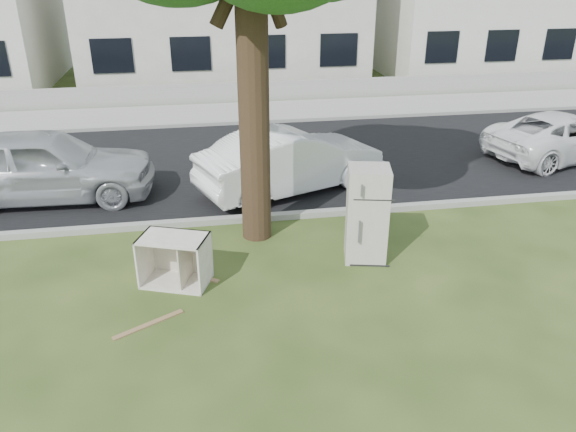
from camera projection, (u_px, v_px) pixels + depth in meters
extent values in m
plane|color=#2B3F16|center=(295.00, 283.00, 9.08)|extent=(120.00, 120.00, 0.00)
cube|color=black|center=(253.00, 161.00, 14.44)|extent=(120.00, 7.00, 0.01)
cube|color=gray|center=(273.00, 219.00, 11.27)|extent=(120.00, 0.18, 0.12)
cube|color=gray|center=(240.00, 124.00, 17.62)|extent=(120.00, 0.18, 0.12)
cube|color=gray|center=(236.00, 113.00, 18.91)|extent=(120.00, 2.80, 0.01)
cube|color=gray|center=(232.00, 92.00, 20.20)|extent=(120.00, 0.15, 0.70)
cylinder|color=black|center=(254.00, 99.00, 9.53)|extent=(0.54, 0.54, 5.20)
cube|color=#BBB7A9|center=(367.00, 214.00, 9.49)|extent=(0.81, 0.77, 1.67)
cube|color=silver|center=(175.00, 260.00, 8.92)|extent=(1.21, 0.98, 0.82)
cube|color=olive|center=(149.00, 324.00, 8.04)|extent=(0.99, 0.61, 0.02)
cube|color=#9D7A52|center=(194.00, 276.00, 9.26)|extent=(0.80, 0.57, 0.02)
cube|color=tan|center=(194.00, 256.00, 9.86)|extent=(0.14, 0.72, 0.02)
imported|color=white|center=(291.00, 161.00, 12.40)|extent=(4.48, 2.92, 1.39)
imported|color=white|center=(564.00, 136.00, 14.51)|extent=(4.58, 2.96, 1.17)
imported|color=#AFB1B6|center=(44.00, 165.00, 11.90)|extent=(4.62, 2.03, 1.55)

